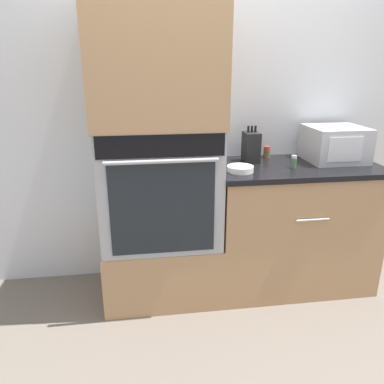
# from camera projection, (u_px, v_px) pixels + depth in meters

# --- Properties ---
(ground_plane) EXTENTS (12.00, 12.00, 0.00)m
(ground_plane) POSITION_uv_depth(u_px,v_px,m) (224.00, 310.00, 2.53)
(ground_plane) COLOR #6B6056
(wall_back) EXTENTS (8.00, 0.05, 2.50)m
(wall_back) POSITION_uv_depth(u_px,v_px,m) (209.00, 111.00, 2.71)
(wall_back) COLOR silver
(wall_back) RESTS_ON ground_plane
(oven_cabinet_base) EXTENTS (0.79, 0.60, 0.43)m
(oven_cabinet_base) POSITION_uv_depth(u_px,v_px,m) (162.00, 264.00, 2.68)
(oven_cabinet_base) COLOR #A87F56
(oven_cabinet_base) RESTS_ON ground_plane
(wall_oven) EXTENTS (0.76, 0.64, 0.78)m
(wall_oven) POSITION_uv_depth(u_px,v_px,m) (160.00, 185.00, 2.48)
(wall_oven) COLOR #9EA0A5
(wall_oven) RESTS_ON oven_cabinet_base
(oven_cabinet_upper) EXTENTS (0.79, 0.60, 0.81)m
(oven_cabinet_upper) POSITION_uv_depth(u_px,v_px,m) (156.00, 58.00, 2.23)
(oven_cabinet_upper) COLOR #A87F56
(oven_cabinet_upper) RESTS_ON wall_oven
(counter_unit) EXTENTS (1.14, 0.63, 0.92)m
(counter_unit) POSITION_uv_depth(u_px,v_px,m) (291.00, 225.00, 2.73)
(counter_unit) COLOR #A87F56
(counter_unit) RESTS_ON ground_plane
(microwave) EXTENTS (0.39, 0.37, 0.24)m
(microwave) POSITION_uv_depth(u_px,v_px,m) (335.00, 144.00, 2.65)
(microwave) COLOR #B2B5BA
(microwave) RESTS_ON counter_unit
(knife_block) EXTENTS (0.10, 0.14, 0.25)m
(knife_block) POSITION_uv_depth(u_px,v_px,m) (251.00, 147.00, 2.62)
(knife_block) COLOR black
(knife_block) RESTS_ON counter_unit
(bowl) EXTENTS (0.17, 0.17, 0.04)m
(bowl) POSITION_uv_depth(u_px,v_px,m) (240.00, 169.00, 2.41)
(bowl) COLOR white
(bowl) RESTS_ON counter_unit
(condiment_jar_near) EXTENTS (0.05, 0.05, 0.09)m
(condiment_jar_near) POSITION_uv_depth(u_px,v_px,m) (267.00, 152.00, 2.75)
(condiment_jar_near) COLOR brown
(condiment_jar_near) RESTS_ON counter_unit
(condiment_jar_mid) EXTENTS (0.04, 0.04, 0.09)m
(condiment_jar_mid) POSITION_uv_depth(u_px,v_px,m) (294.00, 162.00, 2.49)
(condiment_jar_mid) COLOR #427047
(condiment_jar_mid) RESTS_ON counter_unit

